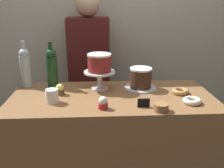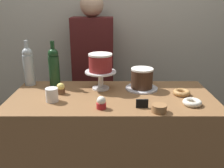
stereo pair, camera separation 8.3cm
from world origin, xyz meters
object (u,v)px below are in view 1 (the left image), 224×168
chocolate_round_cake (141,78)px  barista_figure (90,80)px  cake_stand_pedestal (100,77)px  cookie_stack (161,107)px  price_sign_chalkboard (144,103)px  coffee_cup_ceramic (52,96)px  donut_maple (180,91)px  cupcake_vanilla (103,103)px  white_layer_cake (99,63)px  donut_sugar (192,101)px  cupcake_lemon (60,90)px  wine_bottle_clear (26,67)px  wine_bottle_green (52,67)px

chocolate_round_cake → barista_figure: 0.69m
cake_stand_pedestal → cookie_stack: (0.34, -0.38, -0.07)m
cookie_stack → price_sign_chalkboard: (-0.09, 0.06, 0.00)m
chocolate_round_cake → price_sign_chalkboard: 0.33m
chocolate_round_cake → coffee_cup_ceramic: bearing=-158.7°
cookie_stack → donut_maple: bearing=53.5°
cupcake_vanilla → donut_maple: size_ratio=0.66×
white_layer_cake → coffee_cup_ceramic: (-0.29, -0.23, -0.15)m
cupcake_vanilla → donut_sugar: size_ratio=0.66×
cupcake_vanilla → coffee_cup_ceramic: bearing=160.8°
coffee_cup_ceramic → donut_maple: bearing=7.6°
cupcake_lemon → chocolate_round_cake: bearing=9.5°
donut_sugar → donut_maple: 0.17m
wine_bottle_clear → donut_maple: (1.06, -0.21, -0.13)m
wine_bottle_clear → coffee_cup_ceramic: (0.23, -0.32, -0.10)m
wine_bottle_clear → donut_maple: size_ratio=2.91×
barista_figure → coffee_cup_ceramic: bearing=-104.3°
chocolate_round_cake → wine_bottle_clear: wine_bottle_clear is taller
cupcake_vanilla → barista_figure: 0.90m
wine_bottle_clear → coffee_cup_ceramic: bearing=-53.8°
cake_stand_pedestal → coffee_cup_ceramic: 0.37m
cookie_stack → coffee_cup_ceramic: coffee_cup_ceramic is taller
wine_bottle_green → wine_bottle_clear: bearing=171.5°
wine_bottle_green → coffee_cup_ceramic: size_ratio=3.83×
white_layer_cake → cupcake_lemon: size_ratio=2.17×
cake_stand_pedestal → wine_bottle_green: 0.34m
price_sign_chalkboard → wine_bottle_green: bearing=146.5°
price_sign_chalkboard → cookie_stack: bearing=-33.1°
price_sign_chalkboard → barista_figure: barista_figure is taller
cupcake_lemon → coffee_cup_ceramic: 0.14m
cupcake_lemon → barista_figure: (0.17, 0.64, -0.14)m
white_layer_cake → cookie_stack: (0.34, -0.38, -0.17)m
donut_sugar → cookie_stack: 0.24m
cookie_stack → cake_stand_pedestal: bearing=131.8°
wine_bottle_green → barista_figure: size_ratio=0.20×
cake_stand_pedestal → donut_sugar: (0.55, -0.28, -0.07)m
cake_stand_pedestal → cookie_stack: size_ratio=2.55×
cupcake_lemon → wine_bottle_clear: bearing=144.4°
chocolate_round_cake → donut_sugar: chocolate_round_cake is taller
cake_stand_pedestal → barista_figure: bearing=99.5°
cake_stand_pedestal → white_layer_cake: bearing=0.0°
donut_maple → donut_sugar: bearing=-83.5°
coffee_cup_ceramic → cake_stand_pedestal: bearing=38.0°
wine_bottle_green → coffee_cup_ceramic: wine_bottle_green is taller
wine_bottle_green → cupcake_vanilla: (0.35, -0.40, -0.11)m
white_layer_cake → wine_bottle_clear: 0.53m
cookie_stack → barista_figure: (-0.43, 0.93, -0.13)m
wine_bottle_green → cupcake_lemon: wine_bottle_green is taller
wine_bottle_green → donut_sugar: 0.96m
cupcake_lemon → barista_figure: 0.68m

